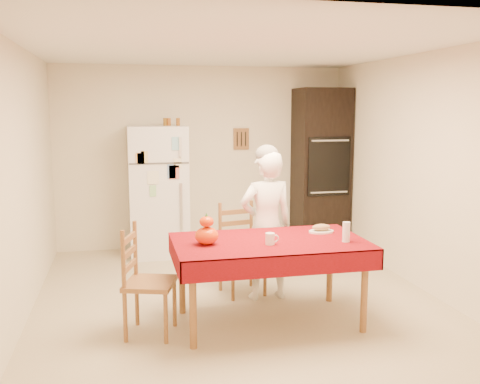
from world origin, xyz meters
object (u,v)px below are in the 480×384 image
object	(u,v)px
chair_far	(240,245)
seated_woman	(266,226)
refrigerator	(158,191)
chair_left	(142,277)
pumpkin_lower	(207,236)
wine_glass	(346,232)
bread_plate	(321,231)
dining_table	(269,248)
oven_cabinet	(321,168)
coffee_mug	(270,239)

from	to	relation	value
chair_far	seated_woman	size ratio (longest dim) A/B	0.63
refrigerator	chair_left	xyz separation A→B (m)	(-0.32, -2.56, -0.34)
chair_far	pumpkin_lower	world-z (taller)	chair_far
chair_far	seated_woman	xyz separation A→B (m)	(0.22, -0.25, 0.25)
wine_glass	bread_plate	xyz separation A→B (m)	(-0.08, 0.38, -0.08)
dining_table	pumpkin_lower	world-z (taller)	pumpkin_lower
pumpkin_lower	dining_table	bearing A→B (deg)	2.01
seated_woman	oven_cabinet	bearing A→B (deg)	-127.73
oven_cabinet	chair_far	distance (m)	2.40
refrigerator	seated_woman	size ratio (longest dim) A/B	1.12
refrigerator	chair_left	distance (m)	2.60
seated_woman	coffee_mug	bearing A→B (deg)	73.09
oven_cabinet	dining_table	world-z (taller)	oven_cabinet
oven_cabinet	chair_far	size ratio (longest dim) A/B	2.32
chair_left	pumpkin_lower	world-z (taller)	chair_left
oven_cabinet	chair_far	xyz separation A→B (m)	(-1.55, -1.73, -0.59)
refrigerator	chair_left	world-z (taller)	refrigerator
oven_cabinet	chair_left	distance (m)	3.73
wine_glass	chair_left	bearing A→B (deg)	174.02
chair_left	seated_woman	bearing A→B (deg)	-46.52
oven_cabinet	bread_plate	distance (m)	2.60
dining_table	wine_glass	world-z (taller)	wine_glass
refrigerator	coffee_mug	size ratio (longest dim) A/B	17.00
chair_far	chair_left	bearing A→B (deg)	-151.19
oven_cabinet	coffee_mug	xyz separation A→B (m)	(-1.51, -2.74, -0.29)
coffee_mug	pumpkin_lower	xyz separation A→B (m)	(-0.53, 0.12, 0.03)
bread_plate	wine_glass	bearing A→B (deg)	-77.68
oven_cabinet	seated_woman	distance (m)	2.41
refrigerator	dining_table	size ratio (longest dim) A/B	1.00
refrigerator	wine_glass	bearing A→B (deg)	-62.21
chair_left	bread_plate	distance (m)	1.71
pumpkin_lower	bread_plate	world-z (taller)	pumpkin_lower
chair_left	seated_woman	distance (m)	1.43
refrigerator	pumpkin_lower	size ratio (longest dim) A/B	8.32
dining_table	coffee_mug	xyz separation A→B (m)	(-0.04, -0.14, 0.12)
refrigerator	seated_woman	world-z (taller)	refrigerator
pumpkin_lower	bread_plate	size ratio (longest dim) A/B	0.85
refrigerator	pumpkin_lower	xyz separation A→B (m)	(0.24, -2.57, -0.01)
seated_woman	pumpkin_lower	xyz separation A→B (m)	(-0.71, -0.64, 0.08)
seated_woman	coffee_mug	xyz separation A→B (m)	(-0.18, -0.76, 0.06)
dining_table	refrigerator	bearing A→B (deg)	107.48
oven_cabinet	chair_left	world-z (taller)	oven_cabinet
seated_woman	coffee_mug	distance (m)	0.78
refrigerator	coffee_mug	distance (m)	2.80
refrigerator	seated_woman	xyz separation A→B (m)	(0.95, -1.94, -0.09)
chair_left	dining_table	bearing A→B (deg)	-72.40
pumpkin_lower	bread_plate	xyz separation A→B (m)	(1.13, 0.21, -0.07)
chair_far	seated_woman	distance (m)	0.41
wine_glass	coffee_mug	bearing A→B (deg)	175.72
dining_table	chair_far	size ratio (longest dim) A/B	1.79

